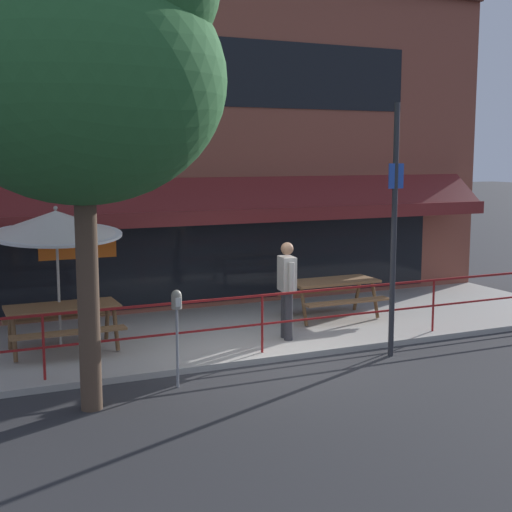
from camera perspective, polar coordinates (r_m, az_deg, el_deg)
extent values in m
plane|color=#2D2D30|center=(11.53, 1.13, -8.57)|extent=(120.00, 120.00, 0.00)
cube|color=#ADA89E|center=(13.28, -2.62, -6.10)|extent=(15.00, 4.00, 0.10)
cube|color=brown|center=(14.99, -5.95, 8.68)|extent=(15.00, 0.50, 6.94)
cube|color=black|center=(14.84, -5.70, 14.60)|extent=(10.50, 0.02, 1.40)
cube|color=black|center=(14.87, -5.50, 0.50)|extent=(12.00, 0.02, 2.30)
cube|color=orange|center=(14.25, -14.08, 1.18)|extent=(1.50, 0.02, 0.70)
cube|color=maroon|center=(14.26, -4.86, 4.82)|extent=(13.80, 0.92, 0.70)
cube|color=maroon|center=(13.81, -4.13, 3.06)|extent=(13.80, 0.08, 0.28)
cylinder|color=maroon|center=(10.70, -16.63, -7.04)|extent=(0.04, 0.04, 0.95)
cylinder|color=maroon|center=(11.64, 0.50, -5.47)|extent=(0.04, 0.04, 0.95)
cylinder|color=maroon|center=(13.43, 13.99, -3.88)|extent=(0.04, 0.04, 0.95)
cube|color=maroon|center=(11.54, 0.50, -3.18)|extent=(13.80, 0.04, 0.04)
cube|color=maroon|center=(11.64, 0.50, -5.47)|extent=(13.80, 0.03, 0.03)
cube|color=brown|center=(12.11, -15.24, -3.95)|extent=(1.80, 0.80, 0.05)
cube|color=brown|center=(11.62, -14.72, -5.95)|extent=(1.80, 0.26, 0.04)
cube|color=brown|center=(12.73, -15.62, -4.76)|extent=(1.80, 0.26, 0.04)
cylinder|color=brown|center=(12.03, -11.15, -5.69)|extent=(0.07, 0.30, 0.73)
cylinder|color=brown|center=(12.64, -11.82, -5.05)|extent=(0.07, 0.30, 0.73)
cylinder|color=brown|center=(11.79, -18.78, -6.27)|extent=(0.07, 0.30, 0.73)
cylinder|color=brown|center=(12.40, -19.08, -5.58)|extent=(0.07, 0.30, 0.73)
cube|color=brown|center=(14.10, 6.10, -2.03)|extent=(1.80, 0.80, 0.05)
cube|color=brown|center=(13.67, 7.32, -3.65)|extent=(1.80, 0.26, 0.04)
cube|color=brown|center=(14.65, 4.93, -2.82)|extent=(1.80, 0.26, 0.04)
cylinder|color=brown|center=(14.33, 9.49, -3.44)|extent=(0.07, 0.30, 0.73)
cylinder|color=brown|center=(14.85, 8.12, -3.00)|extent=(0.07, 0.30, 0.73)
cylinder|color=brown|center=(13.51, 3.84, -4.04)|extent=(0.07, 0.30, 0.73)
cylinder|color=brown|center=(14.07, 2.61, -3.55)|extent=(0.07, 0.30, 0.73)
cylinder|color=#B7B2A8|center=(12.32, -15.54, -1.81)|extent=(0.04, 0.04, 2.30)
cone|color=silver|center=(12.20, -15.71, 2.59)|extent=(2.10, 2.13, 0.58)
cylinder|color=white|center=(12.22, -15.67, 1.70)|extent=(2.14, 2.14, 0.22)
sphere|color=#B7B2A8|center=(12.18, -15.75, 3.71)|extent=(0.07, 0.07, 0.07)
cylinder|color=#333338|center=(12.62, 2.33, -4.62)|extent=(0.15, 0.15, 0.86)
cylinder|color=#333338|center=(12.43, 2.61, -4.82)|extent=(0.15, 0.15, 0.86)
cube|color=#B2ADA3|center=(12.38, 2.49, -1.43)|extent=(0.30, 0.43, 0.60)
cylinder|color=#B2ADA3|center=(12.63, 2.13, -1.37)|extent=(0.10, 0.10, 0.54)
cylinder|color=#B2ADA3|center=(12.14, 2.86, -1.76)|extent=(0.10, 0.10, 0.54)
sphere|color=#9E7051|center=(12.32, 2.50, 0.59)|extent=(0.22, 0.22, 0.22)
cylinder|color=gray|center=(10.29, -6.32, -7.35)|extent=(0.04, 0.04, 1.15)
cylinder|color=gray|center=(10.13, -6.38, -3.67)|extent=(0.15, 0.15, 0.20)
sphere|color=gray|center=(10.11, -6.39, -3.11)|extent=(0.14, 0.14, 0.14)
cube|color=silver|center=(10.05, -6.23, -3.70)|extent=(0.08, 0.01, 0.13)
cylinder|color=#2D2D33|center=(11.75, 10.97, 1.87)|extent=(0.09, 0.09, 4.13)
cube|color=blue|center=(11.67, 11.15, 6.30)|extent=(0.28, 0.02, 0.40)
cylinder|color=brown|center=(9.40, -13.28, -3.08)|extent=(0.28, 0.28, 3.04)
ellipsoid|color=#28602D|center=(9.28, -13.84, 13.58)|extent=(3.66, 3.29, 3.11)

